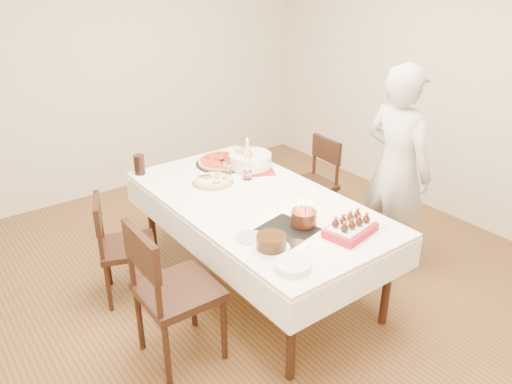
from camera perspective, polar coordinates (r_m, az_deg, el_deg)
floor at (r=4.10m, az=1.24°, el=-10.54°), size 5.00×5.00×0.00m
wall_back at (r=5.61m, az=-15.05°, el=13.65°), size 4.50×0.04×2.70m
wall_right at (r=5.15m, az=21.95°, el=11.73°), size 0.04×5.00×2.70m
dining_table at (r=3.92m, az=0.00°, el=-5.81°), size 1.61×2.35×0.75m
chair_right_savory at (r=4.75m, az=6.11°, el=0.76°), size 0.48×0.48×0.88m
chair_left_savory at (r=3.89m, az=-14.43°, el=-6.09°), size 0.56×0.56×0.85m
chair_left_dessert at (r=3.23m, az=-8.85°, el=-11.12°), size 0.53×0.53×1.01m
person at (r=4.16m, az=15.76°, el=2.47°), size 0.41×0.63×1.71m
pizza_white at (r=4.02m, az=-4.96°, el=1.26°), size 0.36×0.36×0.04m
pizza_pepperoni at (r=4.40m, az=-3.83°, el=3.50°), size 0.60×0.60×0.04m
red_placemat at (r=4.25m, az=0.22°, el=2.44°), size 0.35×0.35×0.01m
pasta_bowl at (r=4.30m, az=-0.66°, el=3.66°), size 0.45×0.45×0.12m
taper_candle at (r=4.02m, az=-1.00°, el=3.85°), size 0.08×0.08×0.36m
shaker_pair at (r=4.13m, az=-3.10°, el=2.49°), size 0.10×0.10×0.11m
cola_glass at (r=4.27m, az=-13.19°, el=3.07°), size 0.11×0.11×0.17m
layer_cake at (r=3.11m, az=1.75°, el=-5.77°), size 0.25×0.25×0.10m
cake_board at (r=3.34m, az=3.48°, el=-4.43°), size 0.40×0.40×0.01m
birthday_cake at (r=3.36m, az=5.51°, el=-2.43°), size 0.19×0.19×0.16m
strawberry_box at (r=3.33m, az=10.74°, el=-4.10°), size 0.37×0.28×0.08m
box_lid at (r=3.46m, az=11.99°, el=-3.83°), size 0.30×0.22×0.02m
plate_stack at (r=2.94m, az=4.16°, el=-8.35°), size 0.23×0.23×0.05m
china_plate at (r=3.25m, az=-0.72°, el=-5.20°), size 0.25×0.25×0.01m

